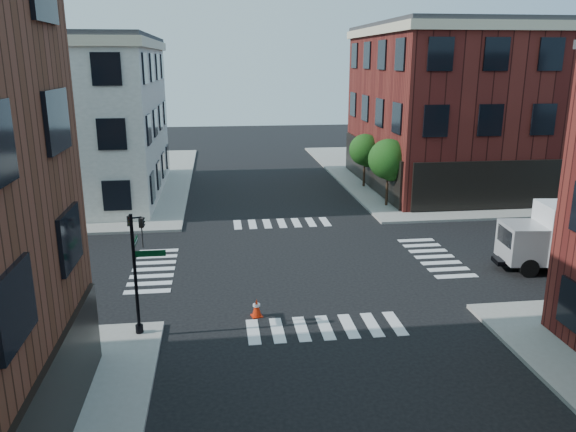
# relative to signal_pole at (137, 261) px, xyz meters

# --- Properties ---
(ground) EXTENTS (120.00, 120.00, 0.00)m
(ground) POSITION_rel_signal_pole_xyz_m (6.72, 6.68, -2.86)
(ground) COLOR black
(ground) RESTS_ON ground
(sidewalk_ne) EXTENTS (30.00, 30.00, 0.15)m
(sidewalk_ne) POSITION_rel_signal_pole_xyz_m (27.72, 27.68, -2.78)
(sidewalk_ne) COLOR gray
(sidewalk_ne) RESTS_ON ground
(sidewalk_nw) EXTENTS (30.00, 30.00, 0.15)m
(sidewalk_nw) POSITION_rel_signal_pole_xyz_m (-14.28, 27.68, -2.78)
(sidewalk_nw) COLOR gray
(sidewalk_nw) RESTS_ON ground
(building_ne) EXTENTS (25.00, 16.00, 12.00)m
(building_ne) POSITION_rel_signal_pole_xyz_m (27.22, 22.68, 3.14)
(building_ne) COLOR #431310
(building_ne) RESTS_ON ground
(tree_near) EXTENTS (2.69, 2.69, 4.49)m
(tree_near) POSITION_rel_signal_pole_xyz_m (14.28, 16.65, 0.30)
(tree_near) COLOR black
(tree_near) RESTS_ON ground
(tree_far) EXTENTS (2.43, 2.43, 4.07)m
(tree_far) POSITION_rel_signal_pole_xyz_m (14.28, 22.65, 0.02)
(tree_far) COLOR black
(tree_far) RESTS_ON ground
(signal_pole) EXTENTS (1.29, 1.24, 4.60)m
(signal_pole) POSITION_rel_signal_pole_xyz_m (0.00, 0.00, 0.00)
(signal_pole) COLOR black
(signal_pole) RESTS_ON ground
(traffic_cone) EXTENTS (0.49, 0.49, 0.74)m
(traffic_cone) POSITION_rel_signal_pole_xyz_m (4.25, 0.98, -2.50)
(traffic_cone) COLOR red
(traffic_cone) RESTS_ON ground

